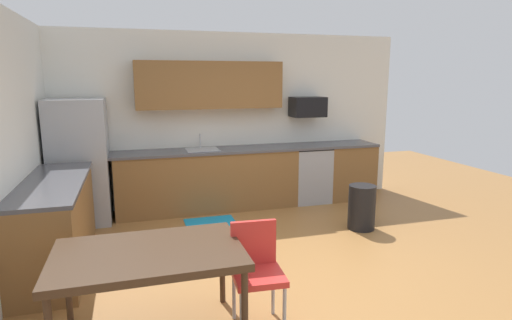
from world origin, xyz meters
name	(u,v)px	position (x,y,z in m)	size (l,w,h in m)	color
ground_plane	(283,269)	(0.00, 0.00, 0.00)	(12.00, 12.00, 0.00)	#9E6B38
wall_back	(227,120)	(0.00, 2.65, 1.35)	(5.80, 0.10, 2.70)	silver
cabinet_run_back	(208,181)	(-0.38, 2.30, 0.45)	(2.74, 0.60, 0.90)	brown
cabinet_run_back_right	(347,171)	(2.00, 2.30, 0.45)	(0.81, 0.60, 0.90)	brown
cabinet_run_left	(56,225)	(-2.30, 0.80, 0.45)	(0.60, 2.00, 0.90)	brown
countertop_back	(232,150)	(0.00, 2.30, 0.92)	(4.80, 0.64, 0.04)	#4C4C51
countertop_left	(52,183)	(-2.30, 0.80, 0.92)	(0.64, 2.00, 0.04)	#4C4C51
upper_cabinets_back	(210,85)	(-0.30, 2.43, 1.90)	(2.20, 0.34, 0.70)	brown
refrigerator	(80,162)	(-2.18, 2.22, 0.86)	(0.76, 0.70, 1.73)	#9EA0A5
oven_range	(309,174)	(1.29, 2.30, 0.46)	(0.60, 0.60, 0.91)	#999BA0
microwave	(308,107)	(1.29, 2.40, 1.54)	(0.54, 0.36, 0.32)	black
sink_basin	(202,154)	(-0.46, 2.30, 0.88)	(0.48, 0.40, 0.14)	#A5A8AD
sink_faucet	(200,142)	(-0.46, 2.48, 1.04)	(0.02, 0.02, 0.24)	#B2B5BA
dining_table	(149,258)	(-1.39, -0.85, 0.67)	(1.40, 0.90, 0.73)	#422D1E
chair_near_table	(256,266)	(-0.55, -0.87, 0.50)	(0.43, 0.43, 0.85)	red
trash_bin	(362,207)	(1.44, 0.86, 0.30)	(0.36, 0.36, 0.60)	black
floor_mat	(211,223)	(-0.47, 1.65, 0.01)	(0.70, 0.50, 0.01)	#198CBF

